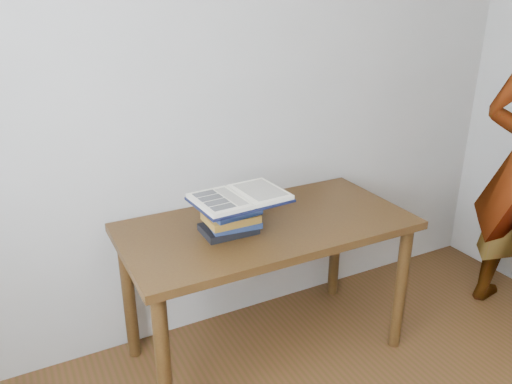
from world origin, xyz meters
TOP-DOWN VIEW (x-y plane):
  - desk at (0.05, 1.38)m, footprint 1.33×0.66m
  - book_stack at (-0.14, 1.36)m, footprint 0.25×0.18m
  - open_book at (-0.11, 1.35)m, footprint 0.41×0.30m

SIDE VIEW (x-z plane):
  - desk at x=0.05m, z-range 0.26..0.97m
  - book_stack at x=-0.14m, z-range 0.71..0.86m
  - open_book at x=-0.11m, z-range 0.86..0.89m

